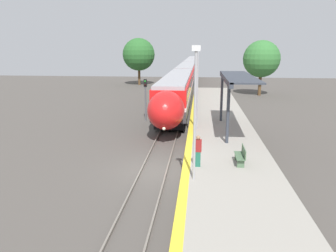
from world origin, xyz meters
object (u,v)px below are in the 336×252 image
train (189,70)px  lamppost_mid (197,83)px  railway_signal (145,95)px  lamppost_near (195,106)px  platform_bench (241,155)px  person_waiting (198,151)px

train → lamppost_mid: lamppost_mid is taller
railway_signal → lamppost_near: (4.85, -15.84, 1.86)m
train → platform_bench: train is taller
person_waiting → railway_signal: 15.06m
railway_signal → lamppost_mid: (4.85, -6.26, 1.86)m
lamppost_mid → lamppost_near: bearing=-90.0°
person_waiting → lamppost_near: size_ratio=0.27×
lamppost_near → lamppost_mid: bearing=90.0°
lamppost_near → lamppost_mid: same height
train → lamppost_mid: (2.26, -44.03, 2.07)m
person_waiting → railway_signal: (-5.01, 14.18, 0.68)m
lamppost_near → lamppost_mid: (0.00, 9.58, 0.00)m
lamppost_mid → person_waiting: bearing=-88.8°
platform_bench → person_waiting: person_waiting is taller
railway_signal → train: bearing=86.1°
person_waiting → lamppost_mid: lamppost_mid is taller
platform_bench → railway_signal: railway_signal is taller
platform_bench → lamppost_mid: bearing=108.0°
person_waiting → lamppost_mid: (-0.16, 7.92, 2.54)m
train → person_waiting: 52.01m
platform_bench → railway_signal: (-7.23, 13.61, 1.04)m
person_waiting → platform_bench: bearing=14.4°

